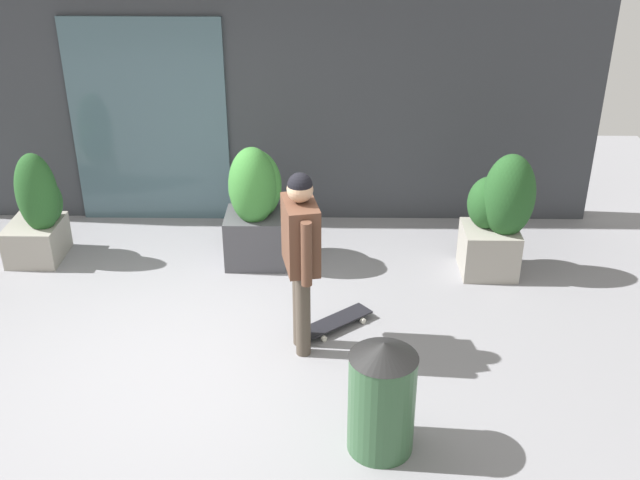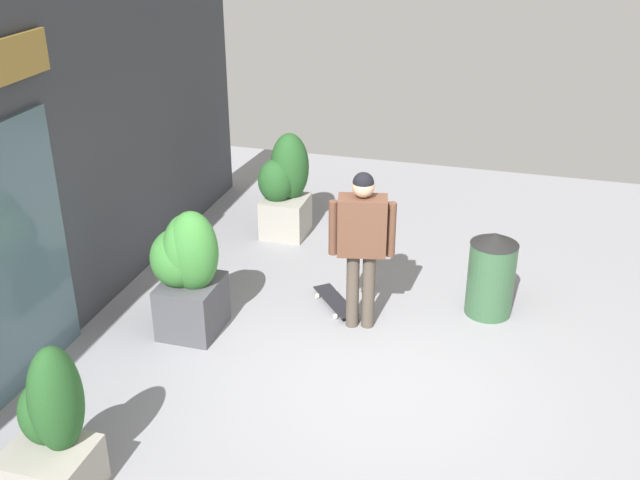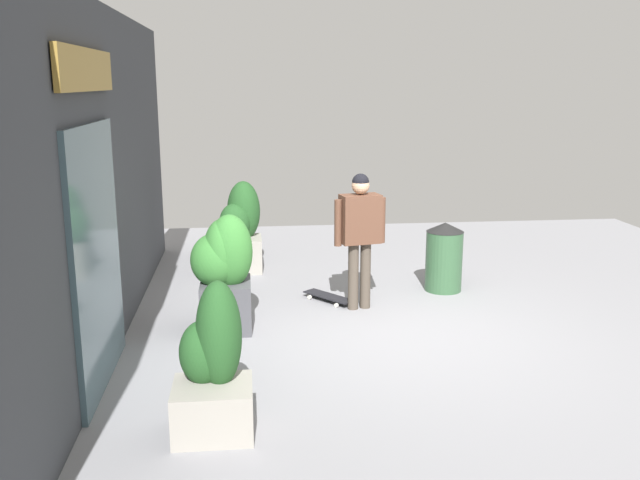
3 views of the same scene
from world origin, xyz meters
name	(u,v)px [view 2 (image 2 of 3)]	position (x,y,z in m)	size (l,w,h in m)	color
ground_plane	(355,379)	(0.00, 0.00, 0.00)	(12.00, 12.00, 0.00)	gray
building_facade	(38,172)	(-0.03, 3.04, 1.75)	(8.49, 0.31, 3.52)	#383A3F
skateboarder	(362,235)	(0.93, 0.18, 1.04)	(0.35, 0.64, 1.68)	#4C4238
skateboard	(335,301)	(1.24, 0.52, 0.06)	(0.70, 0.63, 0.08)	black
planter_box_left	(52,431)	(-1.94, 1.83, 0.53)	(0.61, 0.63, 1.23)	gray
planter_box_right	(187,268)	(0.38, 1.81, 0.72)	(0.64, 0.69, 1.33)	#47474C
planter_box_mid	(285,186)	(2.89, 1.62, 0.65)	(0.68, 0.61, 1.32)	gray
trash_bin	(491,273)	(1.56, -1.07, 0.47)	(0.50, 0.50, 0.93)	#335938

